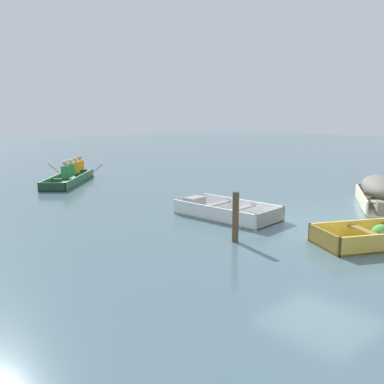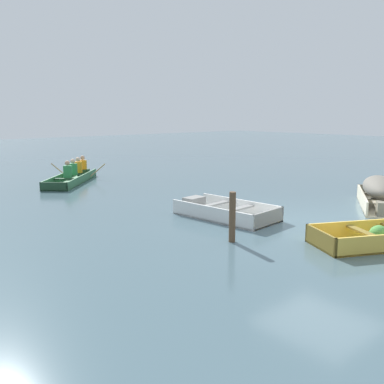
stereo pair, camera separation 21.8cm
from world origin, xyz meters
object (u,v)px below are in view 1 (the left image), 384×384
at_px(skiff_white_near_moored, 223,211).
at_px(mooring_post, 235,217).
at_px(skiff_cream_mid_moored, 379,190).
at_px(rowboat_green_with_crew, 71,176).

xyz_separation_m(skiff_white_near_moored, mooring_post, (-1.37, -1.69, 0.39)).
relative_size(skiff_white_near_moored, mooring_post, 2.58).
bearing_deg(skiff_cream_mid_moored, rowboat_green_with_crew, 114.27).
xyz_separation_m(skiff_white_near_moored, skiff_cream_mid_moored, (4.12, -2.11, 0.36)).
bearing_deg(mooring_post, rowboat_green_with_crew, 83.77).
xyz_separation_m(skiff_white_near_moored, rowboat_green_with_crew, (-0.34, 7.79, 0.08)).
height_order(skiff_white_near_moored, mooring_post, mooring_post).
bearing_deg(mooring_post, skiff_cream_mid_moored, -4.37).
height_order(skiff_cream_mid_moored, mooring_post, mooring_post).
xyz_separation_m(skiff_cream_mid_moored, mooring_post, (-5.49, 0.42, 0.03)).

